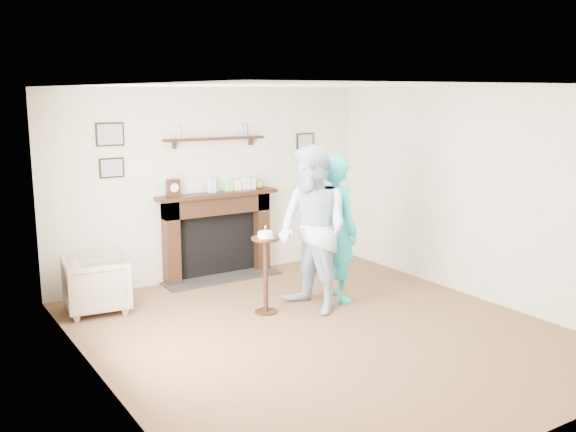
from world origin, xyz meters
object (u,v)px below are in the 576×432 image
at_px(woman, 336,299).
at_px(pedestal_table, 266,260).
at_px(armchair, 99,311).
at_px(man, 312,310).

distance_m(woman, pedestal_table, 1.13).
height_order(armchair, pedestal_table, pedestal_table).
bearing_deg(armchair, woman, -106.67).
xyz_separation_m(woman, pedestal_table, (-0.95, 0.05, 0.61)).
bearing_deg(pedestal_table, man, -24.29).
relative_size(armchair, pedestal_table, 0.69).
height_order(man, pedestal_table, pedestal_table).
distance_m(man, pedestal_table, 0.81).
height_order(man, woman, man).
distance_m(armchair, woman, 2.77).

